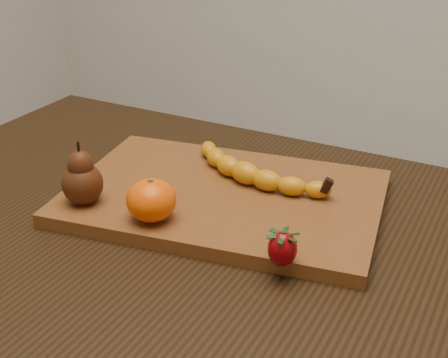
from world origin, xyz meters
The scene contains 6 objects.
table centered at (0.00, 0.00, 0.66)m, with size 1.00×0.70×0.76m.
cutting_board centered at (0.03, 0.07, 0.77)m, with size 0.45×0.30×0.02m, color brown.
banana centered at (0.04, 0.11, 0.80)m, with size 0.21×0.06×0.03m, color orange, non-canonical shape.
pear centered at (-0.13, -0.05, 0.83)m, with size 0.06×0.06×0.09m, color #461E0B, non-canonical shape.
mandarin centered at (-0.02, -0.05, 0.81)m, with size 0.07×0.07×0.06m, color #F75302.
strawberry centered at (0.18, -0.06, 0.80)m, with size 0.04×0.04×0.04m, color #880309, non-canonical shape.
Camera 1 is at (0.41, -0.64, 1.20)m, focal length 50.00 mm.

